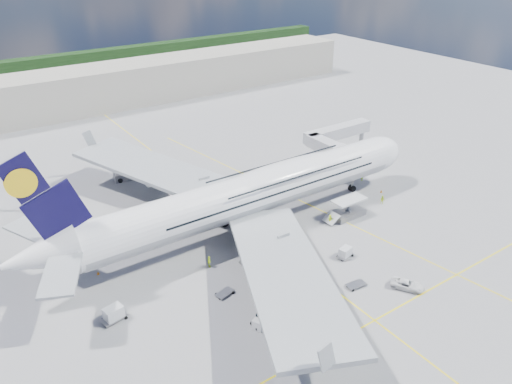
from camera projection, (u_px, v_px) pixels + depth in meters
ground at (285, 253)px, 82.93m from camera, size 300.00×300.00×0.00m
taxi_line_main at (285, 253)px, 82.93m from camera, size 0.25×220.00×0.01m
taxi_line_cross at (375, 320)px, 68.31m from camera, size 120.00×0.25×0.01m
taxi_line_diag at (311, 206)px, 97.32m from camera, size 14.16×99.06×0.01m
airliner at (253, 193)px, 87.23m from camera, size 77.26×79.15×23.71m
jet_bridge at (335, 139)px, 110.18m from camera, size 18.80×12.10×8.50m
cargo_loader at (347, 211)px, 92.98m from camera, size 8.53×3.20×3.67m
terminal at (93, 89)px, 149.64m from camera, size 180.00×16.00×12.00m
tree_line at (154, 54)px, 203.69m from camera, size 160.00×6.00×8.00m
dolly_row_a at (225, 293)px, 73.09m from camera, size 3.08×2.17×0.41m
dolly_row_b at (275, 293)px, 72.19m from camera, size 2.93×1.97×1.70m
dolly_row_c at (249, 261)px, 80.27m from camera, size 3.14×2.01×0.43m
dolly_back at (114, 314)px, 67.82m from camera, size 3.70×2.43×2.17m
dolly_nose_far at (356, 284)px, 74.81m from camera, size 3.17×1.93×0.44m
dolly_nose_near at (345, 252)px, 81.32m from camera, size 3.11×2.16×1.79m
baggage_tug at (262, 320)px, 67.20m from camera, size 3.43×2.60×1.94m
catering_truck_inner at (185, 202)px, 95.01m from camera, size 6.33×2.76×3.70m
catering_truck_outer at (128, 172)px, 107.23m from camera, size 6.60×3.19×3.80m
service_van at (407, 285)px, 74.19m from camera, size 4.44×5.27×1.34m
crew_nose at (362, 177)px, 106.82m from camera, size 0.75×0.57×1.84m
crew_loader at (383, 200)px, 97.50m from camera, size 1.06×1.12×1.82m
crew_wing at (209, 262)px, 78.89m from camera, size 1.01×1.23×1.96m
crew_van at (330, 220)px, 90.72m from camera, size 1.10×1.03×1.88m
crew_tug at (341, 301)px, 70.57m from camera, size 1.26×0.96×1.73m
cone_nose at (381, 191)px, 102.25m from camera, size 0.42×0.42×0.54m
cone_wing_left_inner at (201, 216)px, 93.30m from camera, size 0.44×0.44×0.55m
cone_wing_left_outer at (164, 200)px, 98.87m from camera, size 0.46×0.46×0.58m
cone_wing_right_inner at (244, 262)px, 80.09m from camera, size 0.39×0.39×0.50m
cone_wing_right_outer at (279, 326)px, 67.03m from camera, size 0.43×0.43×0.55m
cone_tail at (98, 273)px, 77.53m from camera, size 0.43×0.43×0.54m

